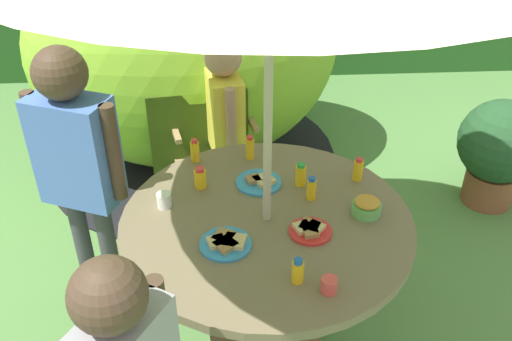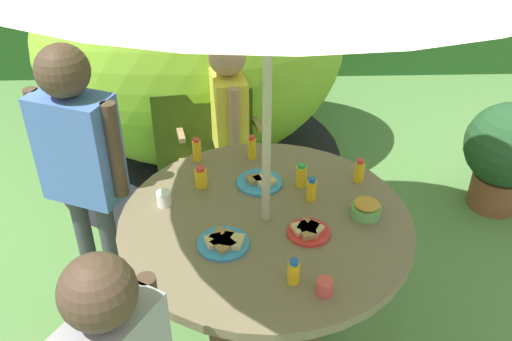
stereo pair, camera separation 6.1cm
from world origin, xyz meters
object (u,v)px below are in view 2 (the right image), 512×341
Objects in this scene: juice_bottle_near_right at (311,190)px; juice_bottle_far_right at (201,177)px; wooden_chair at (213,125)px; snack_bowl at (366,208)px; plate_far_left at (260,182)px; juice_bottle_center_back at (197,150)px; cup_far at (164,199)px; garden_table at (265,243)px; child_in_blue_shirt at (78,148)px; juice_bottle_mid_left at (294,272)px; dome_tent at (192,47)px; juice_bottle_mid_right at (359,171)px; plate_back_edge at (223,242)px; potted_plant at (506,152)px; cup_near at (325,287)px; child_in_yellow_shirt at (229,113)px; juice_bottle_center_front at (301,176)px; juice_bottle_front_edge at (252,148)px; plate_near_left at (308,231)px.

juice_bottle_far_right is (-0.51, 0.12, -0.00)m from juice_bottle_near_right.
wooden_chair is 7.57× the size of snack_bowl.
juice_bottle_center_back is (-0.31, 0.22, 0.05)m from plate_far_left.
juice_bottle_center_back reaches higher than cup_far.
juice_bottle_center_back is at bearing 147.95° from snack_bowl.
wooden_chair is at bearing 102.75° from garden_table.
child_in_blue_shirt is 1.23m from juice_bottle_mid_left.
dome_tent is 1.76m from juice_bottle_mid_right.
garden_table is at bearing 42.90° from plate_back_edge.
wooden_chair is 1.88m from potted_plant.
juice_bottle_far_right is at bearing 124.77° from cup_near.
cup_far is (-0.03, -1.68, -0.07)m from dome_tent.
child_in_yellow_shirt is 11.42× the size of juice_bottle_far_right.
juice_bottle_center_front is at bearing -150.25° from potted_plant.
wooden_chair is 8.32× the size of juice_bottle_mid_right.
juice_bottle_far_right is at bearing -92.78° from dome_tent.
snack_bowl is at bearing 48.38° from juice_bottle_mid_left.
juice_bottle_near_right reaches higher than cup_near.
child_in_yellow_shirt is 10.65× the size of juice_bottle_near_right.
juice_bottle_center_front is 0.70m from cup_near.
juice_bottle_mid_right is 1.71× the size of cup_far.
plate_far_left is 1.87× the size of juice_bottle_center_front.
cup_near is (0.11, -0.06, -0.02)m from juice_bottle_mid_left.
dome_tent is 20.56× the size of juice_bottle_mid_right.
snack_bowl reaches higher than plate_back_edge.
plate_back_edge is at bearing -101.34° from juice_bottle_front_edge.
potted_plant is at bearing 22.93° from juice_bottle_far_right.
cup_far is (-0.92, -0.16, -0.02)m from juice_bottle_mid_right.
child_in_blue_shirt reaches higher than plate_near_left.
plate_far_left is at bearing 69.19° from plate_back_edge.
potted_plant is at bearing 42.41° from snack_bowl.
child_in_blue_shirt reaches higher than juice_bottle_far_right.
potted_plant is 1.80m from child_in_yellow_shirt.
cup_far is (-0.54, 0.51, -0.02)m from juice_bottle_mid_left.
wooden_chair is 1.12m from juice_bottle_center_front.
juice_bottle_mid_right is at bearing 5.64° from juice_bottle_center_front.
cup_near is at bearing -36.78° from plate_back_edge.
cup_near is at bearing -40.92° from cup_far.
juice_bottle_center_back is (-0.16, -0.45, 0.03)m from child_in_yellow_shirt.
garden_table is 0.31m from plate_far_left.
potted_plant is at bearing 38.01° from child_in_blue_shirt.
juice_bottle_center_back is at bearing -93.26° from dome_tent.
wooden_chair is 1.12m from child_in_blue_shirt.
plate_far_left is (-0.02, 0.27, 0.16)m from garden_table.
juice_bottle_near_right is 0.97× the size of juice_bottle_mid_right.
plate_far_left is at bearing -179.06° from juice_bottle_mid_right.
potted_plant is (2.02, -0.73, -0.44)m from dome_tent.
wooden_chair is at bearing 93.93° from plate_back_edge.
plate_far_left is at bearing 106.48° from cup_near.
juice_bottle_center_back is at bearing -29.47° from child_in_yellow_shirt.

